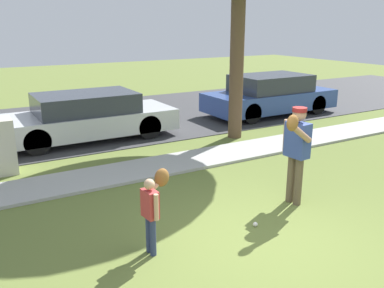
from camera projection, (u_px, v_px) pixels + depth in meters
The scene contains 8 objects.
ground_plane at pixel (159, 169), 8.86m from camera, with size 48.00×48.00×0.00m, color olive.
sidewalk_strip at pixel (157, 166), 8.94m from camera, with size 36.00×1.20×0.06m, color #A3A39E.
road_surface at pixel (88, 121), 13.09m from camera, with size 36.00×6.80×0.02m, color #38383A.
person_adult at pixel (296, 145), 6.88m from camera, with size 0.67×0.67×1.68m.
person_child at pixel (153, 203), 5.50m from camera, with size 0.47×0.46×1.11m.
baseball at pixel (255, 224), 6.36m from camera, with size 0.07×0.07×0.07m, color white.
parked_sedan_silver at pixel (87, 117), 10.94m from camera, with size 4.60×1.80×1.23m.
parked_wagon_blue at pixel (270, 95), 13.93m from camera, with size 4.50×1.80×1.33m.
Camera 1 is at (-3.57, -4.08, 3.01)m, focal length 38.86 mm.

